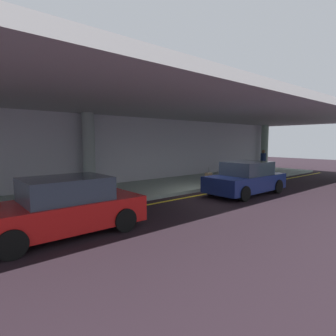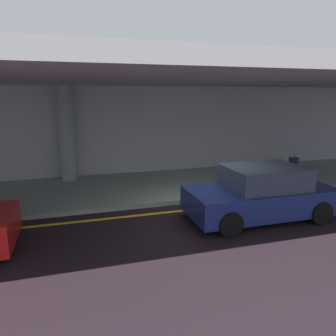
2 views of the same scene
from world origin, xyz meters
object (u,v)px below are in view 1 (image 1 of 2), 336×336
Objects in this scene: traveler_with_luggage at (263,160)px; car_red at (64,207)px; suitcase_upright_primary at (209,178)px; suitcase_upright_secondary at (230,170)px; car_navy at (246,179)px; support_column_far_left at (89,151)px; support_column_left_mid at (264,147)px.

car_red is at bearing -82.57° from traveler_with_luggage.
traveler_with_luggage is at bearing 10.85° from car_red.
traveler_with_luggage is 1.87× the size of suitcase_upright_primary.
suitcase_upright_primary is 1.00× the size of suitcase_upright_secondary.
car_red is at bearing 4.83° from car_navy.
car_navy is 2.41m from suitcase_upright_primary.
support_column_far_left reaches higher than car_navy.
support_column_left_mid is 4.61m from traveler_with_luggage.
car_red is 8.33m from car_navy.
support_column_far_left reaches higher than suitcase_upright_primary.
support_column_far_left is at bearing -105.09° from traveler_with_luggage.
suitcase_upright_primary is at bearing -89.24° from car_navy.
traveler_with_luggage is at bearing -150.57° from support_column_left_mid.
support_column_left_mid is 12.21m from car_navy.
car_red is 2.44× the size of traveler_with_luggage.
support_column_far_left is 12.29m from traveler_with_luggage.
support_column_left_mid reaches higher than suitcase_upright_secondary.
car_red is (-19.19, -5.48, -1.26)m from support_column_left_mid.
car_red is 1.00× the size of car_navy.
support_column_left_mid is 0.89× the size of car_red.
suitcase_upright_secondary is (-6.58, -1.31, -1.51)m from support_column_left_mid.
support_column_far_left is 0.89× the size of car_red.
support_column_far_left is 7.59m from car_navy.
support_column_left_mid is (16.00, 0.00, 0.00)m from support_column_far_left.
suitcase_upright_primary is (8.49, 2.44, -0.25)m from car_red.
car_red is 13.28m from suitcase_upright_secondary.
support_column_left_mid is 2.17× the size of traveler_with_luggage.
car_navy is at bearing -92.06° from suitcase_upright_primary.
car_red is at bearing -120.19° from support_column_far_left.
support_column_left_mid is at bearing 14.74° from car_red.
support_column_left_mid is 4.06× the size of suitcase_upright_secondary.
traveler_with_luggage is at bearing 8.53° from suitcase_upright_primary.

